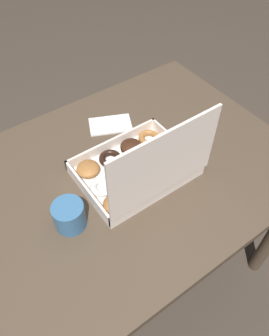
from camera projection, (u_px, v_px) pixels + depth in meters
name	position (u px, v px, depth m)	size (l,w,h in m)	color
ground_plane	(123.00, 269.00, 1.59)	(8.00, 8.00, 0.00)	#42382D
dining_table	(117.00, 194.00, 1.12)	(1.17, 0.81, 0.73)	#4C3D2D
donut_box	(139.00, 168.00, 1.00)	(0.35, 0.27, 0.28)	white
coffee_mug	(69.00, 215.00, 0.89)	(0.09, 0.09, 0.08)	teal
paper_napkin	(110.00, 125.00, 1.19)	(0.18, 0.15, 0.01)	white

